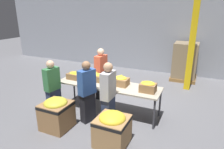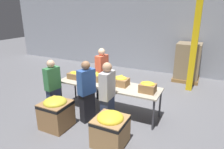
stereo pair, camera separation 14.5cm
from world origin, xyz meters
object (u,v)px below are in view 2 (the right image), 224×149
(banana_box_1, at_px, (97,77))
(banana_box_3, at_px, (148,87))
(sorting_table, at_px, (108,86))
(pallet_stack_0, at_px, (188,62))
(volunteer_0, at_px, (102,74))
(support_pillar, at_px, (196,33))
(volunteer_1, at_px, (107,96))
(donation_bin_1, at_px, (110,128))
(donation_bin_0, at_px, (56,112))
(volunteer_2, at_px, (53,88))
(volunteer_3, at_px, (87,92))
(banana_box_0, at_px, (77,75))
(banana_box_2, at_px, (120,81))

(banana_box_1, bearing_deg, banana_box_3, -5.25)
(sorting_table, distance_m, pallet_stack_0, 4.05)
(volunteer_0, xyz_separation_m, support_pillar, (2.46, 1.95, 1.19))
(volunteer_1, distance_m, donation_bin_1, 0.78)
(volunteer_1, distance_m, donation_bin_0, 1.30)
(volunteer_0, xyz_separation_m, volunteer_1, (0.93, -1.44, 0.00))
(volunteer_1, relative_size, donation_bin_1, 2.22)
(banana_box_3, relative_size, volunteer_2, 0.25)
(volunteer_1, distance_m, pallet_stack_0, 4.58)
(volunteer_1, height_order, volunteer_3, volunteer_1)
(volunteer_2, bearing_deg, donation_bin_0, -125.38)
(banana_box_0, bearing_deg, banana_box_2, 2.68)
(sorting_table, bearing_deg, volunteer_2, -149.81)
(banana_box_2, distance_m, support_pillar, 3.21)
(banana_box_1, bearing_deg, pallet_stack_0, 60.34)
(volunteer_1, xyz_separation_m, pallet_stack_0, (1.30, 4.39, -0.07))
(banana_box_2, height_order, volunteer_3, volunteer_3)
(volunteer_1, height_order, donation_bin_1, volunteer_1)
(volunteer_1, height_order, support_pillar, support_pillar)
(sorting_table, xyz_separation_m, banana_box_1, (-0.41, 0.10, 0.17))
(volunteer_3, bearing_deg, banana_box_2, -19.72)
(donation_bin_0, bearing_deg, donation_bin_1, -0.00)
(sorting_table, height_order, donation_bin_0, sorting_table)
(support_pillar, height_order, pallet_stack_0, support_pillar)
(sorting_table, xyz_separation_m, donation_bin_0, (-0.77, -1.24, -0.35))
(sorting_table, bearing_deg, donation_bin_1, -60.91)
(banana_box_3, relative_size, support_pillar, 0.10)
(volunteer_1, bearing_deg, volunteer_0, 32.90)
(sorting_table, relative_size, donation_bin_1, 3.88)
(banana_box_1, relative_size, volunteer_2, 0.31)
(sorting_table, bearing_deg, volunteer_3, -111.22)
(volunteer_0, height_order, support_pillar, support_pillar)
(banana_box_1, xyz_separation_m, volunteer_0, (-0.19, 0.65, -0.12))
(volunteer_1, distance_m, support_pillar, 3.90)
(volunteer_1, bearing_deg, donation_bin_0, 116.36)
(volunteer_1, bearing_deg, sorting_table, 25.85)
(banana_box_2, height_order, donation_bin_0, banana_box_2)
(support_pillar, bearing_deg, banana_box_1, -131.25)
(volunteer_2, bearing_deg, volunteer_0, -14.87)
(banana_box_3, xyz_separation_m, donation_bin_1, (-0.42, -1.20, -0.56))
(banana_box_2, relative_size, volunteer_0, 0.25)
(banana_box_2, height_order, donation_bin_1, banana_box_2)
(support_pillar, relative_size, pallet_stack_0, 2.66)
(banana_box_2, bearing_deg, banana_box_0, -177.32)
(volunteer_3, bearing_deg, volunteer_0, 32.52)
(banana_box_3, bearing_deg, banana_box_1, 174.75)
(banana_box_0, height_order, donation_bin_1, banana_box_0)
(volunteer_1, bearing_deg, support_pillar, -24.43)
(banana_box_0, distance_m, support_pillar, 4.09)
(banana_box_0, height_order, banana_box_1, banana_box_1)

